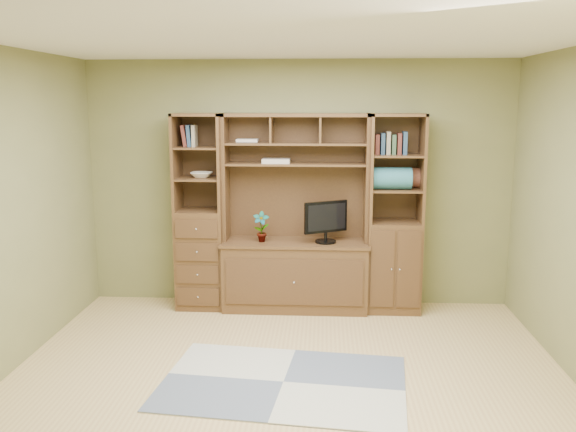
# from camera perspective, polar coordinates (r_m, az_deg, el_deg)

# --- Properties ---
(room) EXTENTS (4.60, 4.10, 2.64)m
(room) POSITION_cam_1_polar(r_m,az_deg,el_deg) (4.54, -0.09, -0.32)
(room) COLOR tan
(room) RESTS_ON ground
(center_hutch) EXTENTS (1.54, 0.53, 2.05)m
(center_hutch) POSITION_cam_1_polar(r_m,az_deg,el_deg) (6.30, 0.69, 0.22)
(center_hutch) COLOR #4D321B
(center_hutch) RESTS_ON ground
(left_tower) EXTENTS (0.50, 0.45, 2.05)m
(left_tower) POSITION_cam_1_polar(r_m,az_deg,el_deg) (6.46, -8.19, 0.38)
(left_tower) COLOR #4D321B
(left_tower) RESTS_ON ground
(right_tower) EXTENTS (0.55, 0.45, 2.05)m
(right_tower) POSITION_cam_1_polar(r_m,az_deg,el_deg) (6.37, 9.95, 0.19)
(right_tower) COLOR #4D321B
(right_tower) RESTS_ON ground
(rug) EXTENTS (2.00, 1.44, 0.01)m
(rug) POSITION_cam_1_polar(r_m,az_deg,el_deg) (4.93, -0.43, -15.30)
(rug) COLOR gray
(rug) RESTS_ON ground
(monitor) EXTENTS (0.53, 0.43, 0.60)m
(monitor) POSITION_cam_1_polar(r_m,az_deg,el_deg) (6.26, 3.57, 0.16)
(monitor) COLOR black
(monitor) RESTS_ON center_hutch
(orchid) EXTENTS (0.17, 0.11, 0.32)m
(orchid) POSITION_cam_1_polar(r_m,az_deg,el_deg) (6.32, -2.53, -1.01)
(orchid) COLOR #AF4F3B
(orchid) RESTS_ON center_hutch
(magazines) EXTENTS (0.28, 0.21, 0.04)m
(magazines) POSITION_cam_1_polar(r_m,az_deg,el_deg) (6.33, -1.11, 5.19)
(magazines) COLOR beige
(magazines) RESTS_ON center_hutch
(bowl) EXTENTS (0.23, 0.23, 0.06)m
(bowl) POSITION_cam_1_polar(r_m,az_deg,el_deg) (6.40, -8.09, 3.84)
(bowl) COLOR white
(bowl) RESTS_ON left_tower
(blanket_teal) EXTENTS (0.39, 0.22, 0.22)m
(blanket_teal) POSITION_cam_1_polar(r_m,az_deg,el_deg) (6.26, 9.71, 3.50)
(blanket_teal) COLOR #2E6D7A
(blanket_teal) RESTS_ON right_tower
(blanket_red) EXTENTS (0.37, 0.21, 0.21)m
(blanket_red) POSITION_cam_1_polar(r_m,az_deg,el_deg) (6.40, 10.50, 3.55)
(blanket_red) COLOR brown
(blanket_red) RESTS_ON right_tower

